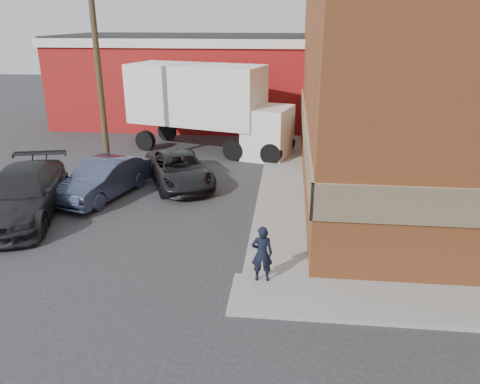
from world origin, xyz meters
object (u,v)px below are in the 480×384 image
(warehouse, at_px, (188,79))
(suv_b, at_px, (22,194))
(man, at_px, (262,254))
(utility_pole, at_px, (98,64))
(sedan, at_px, (104,179))
(box_truck, at_px, (212,103))
(suv_a, at_px, (179,169))

(warehouse, distance_m, suv_b, 16.98)
(man, bearing_deg, utility_pole, -55.52)
(sedan, height_order, suv_b, suv_b)
(man, bearing_deg, suv_b, -27.88)
(warehouse, distance_m, sedan, 14.62)
(utility_pole, distance_m, box_truck, 6.05)
(man, height_order, suv_a, man)
(man, xyz_separation_m, suv_b, (-8.60, 3.55, -0.05))
(warehouse, bearing_deg, box_truck, -69.06)
(warehouse, relative_size, sedan, 3.65)
(utility_pole, bearing_deg, suv_a, -24.71)
(suv_b, bearing_deg, sedan, 33.04)
(utility_pole, bearing_deg, suv_b, -98.59)
(suv_a, relative_size, box_truck, 0.51)
(utility_pole, distance_m, man, 12.66)
(utility_pole, relative_size, sedan, 2.02)
(suv_b, bearing_deg, warehouse, 67.94)
(man, bearing_deg, box_truck, -80.58)
(warehouse, bearing_deg, suv_b, -98.05)
(sedan, relative_size, box_truck, 0.48)
(sedan, relative_size, suv_b, 0.77)
(warehouse, height_order, sedan, warehouse)
(man, height_order, box_truck, box_truck)
(utility_pole, xyz_separation_m, suv_a, (3.79, -1.74, -4.08))
(suv_a, bearing_deg, box_truck, 58.02)
(sedan, height_order, suv_a, sedan)
(sedan, bearing_deg, suv_a, 49.96)
(utility_pole, bearing_deg, warehouse, 82.23)
(man, xyz_separation_m, sedan, (-6.53, 5.78, -0.16))
(suv_b, xyz_separation_m, box_truck, (5.19, 9.30, 1.70))
(sedan, distance_m, box_truck, 7.94)
(utility_pole, relative_size, box_truck, 0.97)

